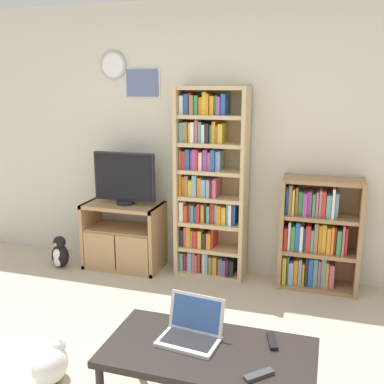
% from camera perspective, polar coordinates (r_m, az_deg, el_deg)
% --- Properties ---
extents(wall_back, '(5.96, 0.09, 2.60)m').
position_cam_1_polar(wall_back, '(4.39, 2.36, 6.57)').
color(wall_back, beige).
rests_on(wall_back, ground_plane).
extents(tv_stand, '(0.78, 0.43, 0.67)m').
position_cam_1_polar(tv_stand, '(4.64, -8.71, -5.51)').
color(tv_stand, tan).
rests_on(tv_stand, ground_plane).
extents(television, '(0.63, 0.18, 0.52)m').
position_cam_1_polar(television, '(4.47, -8.58, 1.70)').
color(television, black).
rests_on(television, tv_stand).
extents(bookshelf_tall, '(0.67, 0.30, 1.82)m').
position_cam_1_polar(bookshelf_tall, '(4.28, 2.08, 0.72)').
color(bookshelf_tall, tan).
rests_on(bookshelf_tall, ground_plane).
extents(bookshelf_short, '(0.70, 0.31, 1.03)m').
position_cam_1_polar(bookshelf_short, '(4.25, 15.45, -5.38)').
color(bookshelf_short, '#9E754C').
rests_on(bookshelf_short, ground_plane).
extents(coffee_table, '(1.14, 0.59, 0.44)m').
position_cam_1_polar(coffee_table, '(2.59, 2.13, -20.13)').
color(coffee_table, black).
rests_on(coffee_table, ground_plane).
extents(laptop, '(0.35, 0.29, 0.23)m').
position_cam_1_polar(laptop, '(2.62, -0.03, -17.06)').
color(laptop, silver).
rests_on(laptop, coffee_table).
extents(remote_near_laptop, '(0.09, 0.17, 0.02)m').
position_cam_1_polar(remote_near_laptop, '(2.65, 10.14, -18.13)').
color(remote_near_laptop, black).
rests_on(remote_near_laptop, coffee_table).
extents(remote_far_from_laptop, '(0.15, 0.14, 0.02)m').
position_cam_1_polar(remote_far_from_laptop, '(2.39, 8.50, -21.99)').
color(remote_far_from_laptop, '#38383A').
rests_on(remote_far_from_laptop, coffee_table).
extents(cat, '(0.23, 0.49, 0.29)m').
position_cam_1_polar(cat, '(3.15, -17.43, -20.05)').
color(cat, white).
rests_on(cat, ground_plane).
extents(penguin_figurine, '(0.18, 0.16, 0.33)m').
position_cam_1_polar(penguin_figurine, '(4.82, -16.44, -7.49)').
color(penguin_figurine, black).
rests_on(penguin_figurine, ground_plane).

